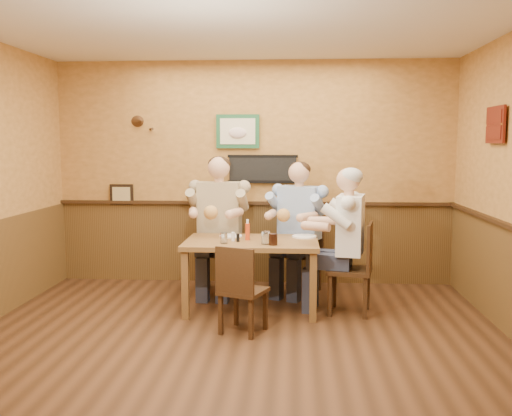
{
  "coord_description": "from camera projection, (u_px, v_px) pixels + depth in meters",
  "views": [
    {
      "loc": [
        0.5,
        -4.69,
        1.77
      ],
      "look_at": [
        0.11,
        1.19,
        1.1
      ],
      "focal_mm": 40.0,
      "sensor_mm": 36.0,
      "label": 1
    }
  ],
  "objects": [
    {
      "name": "room",
      "position": [
        250.0,
        153.0,
        4.85
      ],
      "size": [
        5.02,
        5.03,
        2.81
      ],
      "color": "#361F10",
      "rests_on": "ground"
    },
    {
      "name": "salt_shaker",
      "position": [
        233.0,
        237.0,
        5.97
      ],
      "size": [
        0.05,
        0.05,
        0.09
      ],
      "primitive_type": "cylinder",
      "rotation": [
        0.0,
        0.0,
        -0.37
      ],
      "color": "white",
      "rests_on": "dining_table"
    },
    {
      "name": "water_glass_mid",
      "position": [
        266.0,
        238.0,
        5.79
      ],
      "size": [
        0.09,
        0.09,
        0.13
      ],
      "primitive_type": "cylinder",
      "rotation": [
        0.0,
        0.0,
        -0.09
      ],
      "color": "white",
      "rests_on": "dining_table"
    },
    {
      "name": "dining_table",
      "position": [
        252.0,
        249.0,
        6.04
      ],
      "size": [
        1.4,
        0.9,
        0.75
      ],
      "color": "brown",
      "rests_on": "ground"
    },
    {
      "name": "chair_back_right",
      "position": [
        299.0,
        252.0,
        6.78
      ],
      "size": [
        0.59,
        0.59,
        0.98
      ],
      "primitive_type": null,
      "rotation": [
        0.0,
        0.0,
        -0.4
      ],
      "color": "#3B2512",
      "rests_on": "ground"
    },
    {
      "name": "diner_tan_shirt",
      "position": [
        220.0,
        232.0,
        6.73
      ],
      "size": [
        0.72,
        0.72,
        1.46
      ],
      "primitive_type": null,
      "rotation": [
        0.0,
        0.0,
        -0.07
      ],
      "color": "tan",
      "rests_on": "ground"
    },
    {
      "name": "water_glass_left",
      "position": [
        224.0,
        238.0,
        5.84
      ],
      "size": [
        0.09,
        0.09,
        0.11
      ],
      "primitive_type": "cylinder",
      "rotation": [
        0.0,
        0.0,
        0.25
      ],
      "color": "silver",
      "rests_on": "dining_table"
    },
    {
      "name": "chair_back_left",
      "position": [
        220.0,
        250.0,
        6.76
      ],
      "size": [
        0.5,
        0.5,
        1.02
      ],
      "primitive_type": null,
      "rotation": [
        0.0,
        0.0,
        -0.07
      ],
      "color": "#3B2512",
      "rests_on": "ground"
    },
    {
      "name": "chair_right_end",
      "position": [
        350.0,
        268.0,
        5.93
      ],
      "size": [
        0.52,
        0.52,
        0.96
      ],
      "primitive_type": null,
      "rotation": [
        0.0,
        0.0,
        -1.77
      ],
      "color": "#3B2512",
      "rests_on": "ground"
    },
    {
      "name": "chair_near_side",
      "position": [
        243.0,
        289.0,
        5.33
      ],
      "size": [
        0.5,
        0.5,
        0.84
      ],
      "primitive_type": null,
      "rotation": [
        0.0,
        0.0,
        2.77
      ],
      "color": "#3B2512",
      "rests_on": "ground"
    },
    {
      "name": "hot_sauce_bottle",
      "position": [
        247.0,
        231.0,
        6.04
      ],
      "size": [
        0.05,
        0.05,
        0.2
      ],
      "primitive_type": "cylinder",
      "rotation": [
        0.0,
        0.0,
        0.0
      ],
      "color": "#CC3F15",
      "rests_on": "dining_table"
    },
    {
      "name": "diner_blue_polo",
      "position": [
        300.0,
        234.0,
        6.76
      ],
      "size": [
        0.85,
        0.85,
        1.4
      ],
      "primitive_type": null,
      "rotation": [
        0.0,
        0.0,
        -0.4
      ],
      "color": "#8FABD7",
      "rests_on": "ground"
    },
    {
      "name": "diner_white_elder",
      "position": [
        350.0,
        249.0,
        5.91
      ],
      "size": [
        0.74,
        0.74,
        1.37
      ],
      "primitive_type": null,
      "rotation": [
        0.0,
        0.0,
        -1.77
      ],
      "color": "white",
      "rests_on": "ground"
    },
    {
      "name": "plate_far_left",
      "position": [
        231.0,
        236.0,
        6.26
      ],
      "size": [
        0.28,
        0.28,
        0.02
      ],
      "primitive_type": "cylinder",
      "rotation": [
        0.0,
        0.0,
        0.13
      ],
      "color": "white",
      "rests_on": "dining_table"
    },
    {
      "name": "plate_far_right",
      "position": [
        304.0,
        236.0,
        6.22
      ],
      "size": [
        0.29,
        0.29,
        0.02
      ],
      "primitive_type": "cylinder",
      "rotation": [
        0.0,
        0.0,
        0.09
      ],
      "color": "white",
      "rests_on": "dining_table"
    },
    {
      "name": "pepper_shaker",
      "position": [
        238.0,
        238.0,
        5.93
      ],
      "size": [
        0.04,
        0.04,
        0.08
      ],
      "primitive_type": "cylinder",
      "rotation": [
        0.0,
        0.0,
        -0.06
      ],
      "color": "black",
      "rests_on": "dining_table"
    },
    {
      "name": "cola_tumbler",
      "position": [
        273.0,
        239.0,
        5.74
      ],
      "size": [
        0.11,
        0.11,
        0.12
      ],
      "primitive_type": "cylinder",
      "rotation": [
        0.0,
        0.0,
        0.3
      ],
      "color": "black",
      "rests_on": "dining_table"
    }
  ]
}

